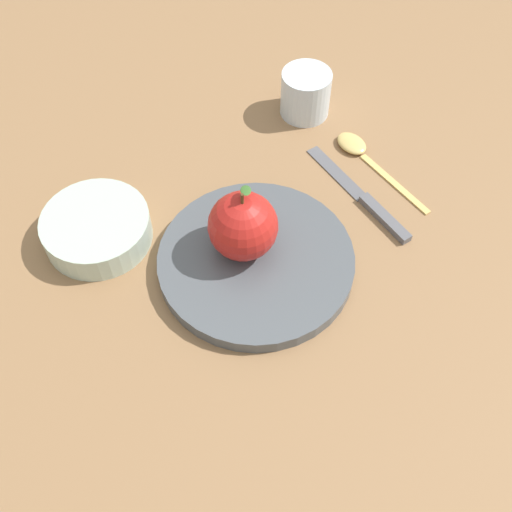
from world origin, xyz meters
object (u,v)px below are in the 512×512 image
(dinner_plate, at_px, (256,260))
(spoon, at_px, (361,152))
(side_bowl, at_px, (96,227))
(cup, at_px, (306,91))
(knife, at_px, (366,200))
(apple, at_px, (243,226))

(dinner_plate, xyz_separation_m, spoon, (0.23, -0.06, -0.01))
(side_bowl, distance_m, cup, 0.36)
(side_bowl, relative_size, knife, 0.77)
(dinner_plate, relative_size, side_bowl, 1.78)
(dinner_plate, relative_size, cup, 3.32)
(apple, height_order, cup, apple)
(cup, relative_size, knife, 0.41)
(apple, distance_m, side_bowl, 0.19)
(side_bowl, bearing_deg, spoon, -44.61)
(dinner_plate, distance_m, spoon, 0.24)
(knife, bearing_deg, spoon, 21.16)
(apple, xyz_separation_m, spoon, (0.22, -0.08, -0.06))
(knife, bearing_deg, cup, 44.93)
(knife, distance_m, spoon, 0.09)
(apple, height_order, spoon, apple)
(spoon, bearing_deg, cup, 62.54)
(apple, bearing_deg, cup, 4.27)
(dinner_plate, height_order, cup, cup)
(dinner_plate, relative_size, spoon, 1.48)
(cup, bearing_deg, dinner_plate, -172.01)
(apple, distance_m, cup, 0.28)
(side_bowl, bearing_deg, dinner_plate, -79.86)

